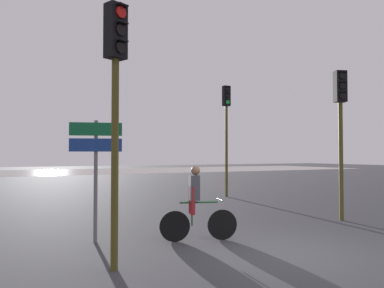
{
  "coord_description": "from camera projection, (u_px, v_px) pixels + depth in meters",
  "views": [
    {
      "loc": [
        -4.8,
        -5.26,
        1.85
      ],
      "look_at": [
        0.5,
        5.0,
        2.2
      ],
      "focal_mm": 35.0,
      "sensor_mm": 36.0,
      "label": 1
    }
  ],
  "objects": [
    {
      "name": "traffic_light_near_left",
      "position": [
        116.0,
        84.0,
        6.1
      ],
      "size": [
        0.39,
        0.41,
        4.33
      ],
      "rotation": [
        0.0,
        0.0,
        3.54
      ],
      "color": "#4C4719",
      "rests_on": "ground"
    },
    {
      "name": "ground_plane",
      "position": [
        293.0,
        257.0,
        6.82
      ],
      "size": [
        120.0,
        120.0,
        0.0
      ],
      "primitive_type": "plane",
      "color": "#333338"
    },
    {
      "name": "traffic_light_far_right",
      "position": [
        226.0,
        120.0,
        16.76
      ],
      "size": [
        0.34,
        0.36,
        4.97
      ],
      "rotation": [
        0.0,
        0.0,
        3.05
      ],
      "color": "#4C4719",
      "rests_on": "ground"
    },
    {
      "name": "direction_sign_post",
      "position": [
        96.0,
        158.0,
        7.98
      ],
      "size": [
        1.06,
        0.36,
        2.6
      ],
      "rotation": [
        0.0,
        0.0,
        2.83
      ],
      "color": "slate",
      "rests_on": "ground"
    },
    {
      "name": "cyclist",
      "position": [
        196.0,
        203.0,
        8.1
      ],
      "size": [
        1.65,
        0.63,
        1.62
      ],
      "rotation": [
        0.0,
        0.0,
        -1.86
      ],
      "color": "black",
      "rests_on": "ground"
    },
    {
      "name": "water_strip",
      "position": [
        48.0,
        172.0,
        40.91
      ],
      "size": [
        80.0,
        16.0,
        0.01
      ],
      "primitive_type": "cube",
      "color": "#9E937F",
      "rests_on": "ground"
    },
    {
      "name": "traffic_light_near_right",
      "position": [
        341.0,
        116.0,
        10.7
      ],
      "size": [
        0.38,
        0.4,
        4.28
      ],
      "rotation": [
        0.0,
        0.0,
        2.79
      ],
      "color": "#4C4719",
      "rests_on": "ground"
    }
  ]
}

